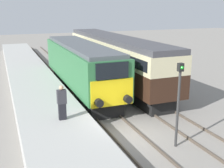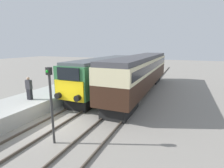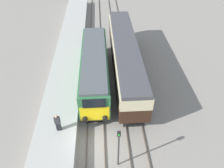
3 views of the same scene
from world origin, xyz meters
TOP-DOWN VIEW (x-y plane):
  - ground_plane at (0.00, 0.00)m, footprint 120.00×120.00m
  - platform_left at (-3.30, 8.00)m, footprint 3.50×50.00m
  - rails_near_track at (0.00, 5.00)m, footprint 1.51×60.00m
  - rails_far_track at (3.40, 5.00)m, footprint 1.50×60.00m
  - locomotive at (0.00, 8.16)m, footprint 2.70×12.94m
  - passenger_carriage at (3.40, 9.96)m, footprint 2.75×17.17m
  - person_on_platform at (-2.97, 1.05)m, footprint 0.44×0.26m
  - signal_post at (1.70, -1.80)m, footprint 0.24×0.28m

SIDE VIEW (x-z plane):
  - ground_plane at x=0.00m, z-range 0.00..0.00m
  - rails_near_track at x=0.00m, z-range 0.00..0.14m
  - rails_far_track at x=3.40m, z-range 0.00..0.14m
  - platform_left at x=-3.30m, z-range 0.00..0.99m
  - person_on_platform at x=-2.97m, z-range 0.98..2.71m
  - locomotive at x=0.00m, z-range 0.20..3.94m
  - signal_post at x=1.70m, z-range 0.37..4.33m
  - passenger_carriage at x=3.40m, z-range 0.42..4.40m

